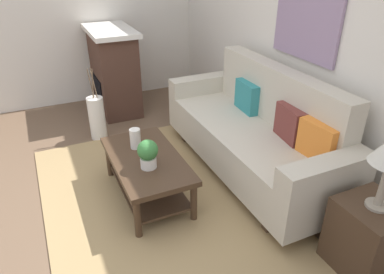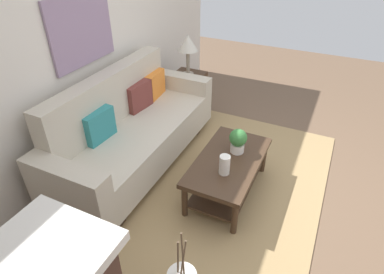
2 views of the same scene
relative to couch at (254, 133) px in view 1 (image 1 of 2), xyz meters
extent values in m
plane|color=brown|center=(0.11, -1.60, -0.43)|extent=(9.64, 9.64, 0.00)
cube|color=silver|center=(0.11, 0.54, 0.92)|extent=(5.64, 0.10, 2.70)
cube|color=silver|center=(-2.76, -1.06, 0.92)|extent=(0.10, 5.08, 2.70)
cube|color=#A38456|center=(0.11, -1.10, -0.43)|extent=(2.85, 2.02, 0.01)
cube|color=beige|center=(0.00, -0.06, -0.11)|extent=(1.92, 0.84, 0.40)
cube|color=beige|center=(0.00, 0.26, 0.37)|extent=(1.92, 0.20, 0.56)
cube|color=beige|center=(-1.06, -0.06, -0.01)|extent=(0.20, 0.84, 0.60)
cube|color=beige|center=(1.06, -0.06, -0.01)|extent=(0.20, 0.84, 0.60)
cube|color=#422D1E|center=(-0.86, -0.06, -0.37)|extent=(0.08, 0.74, 0.12)
cube|color=#422D1E|center=(0.86, -0.06, -0.37)|extent=(0.08, 0.74, 0.12)
cube|color=teal|center=(-0.36, 0.13, 0.25)|extent=(0.37, 0.14, 0.32)
cube|color=brown|center=(0.36, 0.13, 0.25)|extent=(0.37, 0.17, 0.32)
cube|color=orange|center=(0.73, 0.13, 0.25)|extent=(0.37, 0.15, 0.32)
cube|color=#422D1E|center=(-0.01, -1.16, -0.03)|extent=(1.10, 0.60, 0.05)
cube|color=#422D1E|center=(-0.01, -1.16, -0.31)|extent=(0.98, 0.50, 0.02)
cylinder|color=#422D1E|center=(-0.50, -1.41, -0.24)|extent=(0.06, 0.06, 0.38)
cylinder|color=#422D1E|center=(0.48, -1.41, -0.24)|extent=(0.06, 0.06, 0.38)
cylinder|color=#422D1E|center=(-0.50, -0.91, -0.24)|extent=(0.06, 0.06, 0.38)
cylinder|color=#422D1E|center=(0.48, -0.91, -0.24)|extent=(0.06, 0.06, 0.38)
cylinder|color=white|center=(-0.23, -1.19, 0.10)|extent=(0.10, 0.10, 0.19)
cylinder|color=white|center=(0.15, -1.19, 0.05)|extent=(0.14, 0.14, 0.10)
sphere|color=#397B3A|center=(0.15, -1.19, 0.17)|extent=(0.18, 0.18, 0.18)
cube|color=#422D1E|center=(1.46, 0.01, -0.15)|extent=(0.44, 0.44, 0.56)
cylinder|color=gray|center=(1.46, 0.01, 0.14)|extent=(0.16, 0.16, 0.02)
cylinder|color=gray|center=(1.46, 0.01, 0.30)|extent=(0.05, 0.05, 0.35)
cube|color=#472D23|center=(-2.16, -0.90, 0.12)|extent=(0.90, 0.50, 1.10)
cube|color=black|center=(-2.16, -1.16, -0.13)|extent=(0.52, 0.02, 0.44)
cube|color=silver|center=(-2.16, -0.90, 0.70)|extent=(1.02, 0.58, 0.06)
cylinder|color=white|center=(-1.40, -1.34, -0.16)|extent=(0.20, 0.20, 0.53)
cylinder|color=brown|center=(-1.38, -1.34, 0.28)|extent=(0.04, 0.04, 0.36)
cylinder|color=brown|center=(-1.41, -1.32, 0.28)|extent=(0.05, 0.04, 0.36)
cylinder|color=brown|center=(-1.41, -1.36, 0.28)|extent=(0.02, 0.05, 0.36)
cube|color=gray|center=(0.00, 0.47, 1.07)|extent=(0.86, 0.03, 0.69)
camera|label=1|loc=(2.68, -1.94, 1.70)|focal=33.46mm
camera|label=2|loc=(-2.46, -1.92, 1.98)|focal=30.20mm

